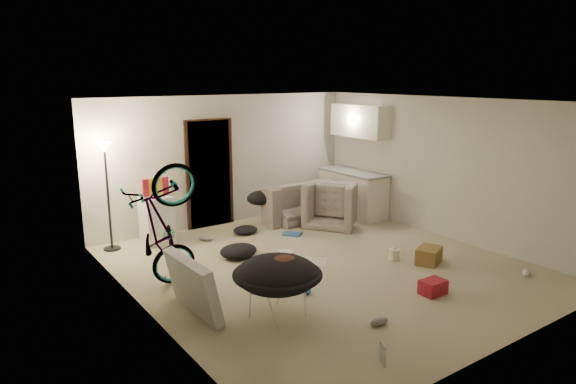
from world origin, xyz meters
TOP-DOWN VIEW (x-y plane):
  - floor at (0.00, 0.00)m, footprint 5.50×6.00m
  - ceiling at (0.00, 0.00)m, footprint 5.50×6.00m
  - wall_back at (0.00, 3.01)m, footprint 5.50×0.02m
  - wall_front at (0.00, -3.01)m, footprint 5.50×0.02m
  - wall_left at (-2.76, 0.00)m, footprint 0.02×6.00m
  - wall_right at (2.76, 0.00)m, footprint 0.02×6.00m
  - doorway at (-0.40, 2.97)m, footprint 0.85×0.10m
  - door_trim at (-0.40, 2.94)m, footprint 0.97×0.04m
  - floor_lamp at (-2.40, 2.65)m, footprint 0.28×0.28m
  - kitchen_counter at (2.43, 2.00)m, footprint 0.60×1.50m
  - counter_top at (2.43, 2.00)m, footprint 0.64×1.54m
  - kitchen_uppers at (2.56, 2.00)m, footprint 0.38×1.40m
  - sofa at (1.38, 2.45)m, footprint 1.96×0.82m
  - armchair at (1.68, 1.71)m, footprint 1.26×1.29m
  - bicycle at (-2.30, 0.58)m, footprint 1.85×0.94m
  - book_asset at (-1.25, -2.55)m, footprint 0.27×0.25m
  - mini_fridge at (-1.63, 2.55)m, footprint 0.49×0.49m
  - snack_box_0 at (-1.80, 2.55)m, footprint 0.10×0.07m
  - snack_box_1 at (-1.68, 2.55)m, footprint 0.11×0.09m
  - snack_box_2 at (-1.56, 2.55)m, footprint 0.11×0.09m
  - snack_box_3 at (-1.44, 2.55)m, footprint 0.12×0.10m
  - saucer_chair at (-1.51, -1.01)m, footprint 1.08×1.08m
  - hoodie at (-1.46, -1.04)m, footprint 0.57×0.51m
  - sofa_drape at (0.43, 2.45)m, footprint 0.58×0.48m
  - tv_box at (-2.30, -0.34)m, footprint 0.30×1.10m
  - drink_case_a at (1.44, -0.84)m, footprint 0.53×0.46m
  - drink_case_b at (0.57, -1.64)m, footprint 0.34×0.25m
  - juicer at (1.11, -0.43)m, footprint 0.17×0.17m
  - newspaper at (-0.04, 0.28)m, footprint 0.70×0.69m
  - book_blue at (0.55, 1.56)m, footprint 0.38×0.40m
  - book_white at (-0.11, 0.84)m, footprint 0.23×0.28m
  - shoe_1 at (-0.91, 2.15)m, footprint 0.26×0.27m
  - shoe_2 at (-0.80, -0.64)m, footprint 0.21×0.29m
  - shoe_3 at (-0.66, -1.87)m, footprint 0.27×0.13m
  - shoe_4 at (2.20, -2.00)m, footprint 0.26×0.21m
  - clothes_lump_a at (-0.84, 1.11)m, footprint 0.69×0.62m
  - clothes_lump_b at (-0.11, 2.12)m, footprint 0.49×0.43m
  - clothes_lump_c at (-1.23, -0.23)m, footprint 0.56×0.56m

SIDE VIEW (x-z plane):
  - floor at x=0.00m, z-range -0.02..0.00m
  - newspaper at x=-0.04m, z-range 0.00..0.01m
  - book_asset at x=-1.25m, z-range 0.00..0.02m
  - book_white at x=-0.11m, z-range 0.00..0.02m
  - book_blue at x=0.55m, z-range 0.00..0.03m
  - shoe_4 at x=2.20m, z-range 0.00..0.09m
  - shoe_3 at x=-0.66m, z-range 0.00..0.09m
  - shoe_1 at x=-0.91m, z-range 0.00..0.10m
  - shoe_2 at x=-0.80m, z-range 0.00..0.10m
  - clothes_lump_c at x=-1.23m, z-range 0.00..0.13m
  - clothes_lump_b at x=-0.11m, z-range 0.00..0.14m
  - drink_case_b at x=0.57m, z-range 0.00..0.19m
  - juicer at x=1.11m, z-range -0.02..0.22m
  - clothes_lump_a at x=-0.84m, z-range 0.00..0.20m
  - drink_case_a at x=1.44m, z-range 0.00..0.25m
  - sofa at x=1.38m, z-range 0.00..0.57m
  - armchair at x=1.68m, z-range 0.00..0.64m
  - tv_box at x=-2.30m, z-range -0.01..0.73m
  - mini_fridge at x=-1.63m, z-range 0.00..0.83m
  - kitchen_counter at x=2.43m, z-range 0.00..0.88m
  - saucer_chair at x=-1.51m, z-range 0.07..0.84m
  - bicycle at x=-2.30m, z-range -0.05..0.98m
  - sofa_drape at x=0.43m, z-range 0.40..0.68m
  - hoodie at x=-1.46m, z-range 0.55..0.77m
  - counter_top at x=2.43m, z-range 0.88..0.92m
  - snack_box_0 at x=-1.80m, z-range 0.85..1.15m
  - snack_box_1 at x=-1.68m, z-range 0.85..1.15m
  - snack_box_2 at x=-1.56m, z-range 0.85..1.15m
  - snack_box_3 at x=-1.44m, z-range 0.85..1.15m
  - doorway at x=-0.40m, z-range 0.00..2.04m
  - door_trim at x=-0.40m, z-range -0.03..2.07m
  - wall_back at x=0.00m, z-range 0.00..2.50m
  - wall_front at x=0.00m, z-range 0.00..2.50m
  - wall_left at x=-2.76m, z-range 0.00..2.50m
  - wall_right at x=2.76m, z-range 0.00..2.50m
  - floor_lamp at x=-2.40m, z-range 0.40..2.21m
  - kitchen_uppers at x=2.56m, z-range 1.62..2.27m
  - ceiling at x=0.00m, z-range 2.50..2.52m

